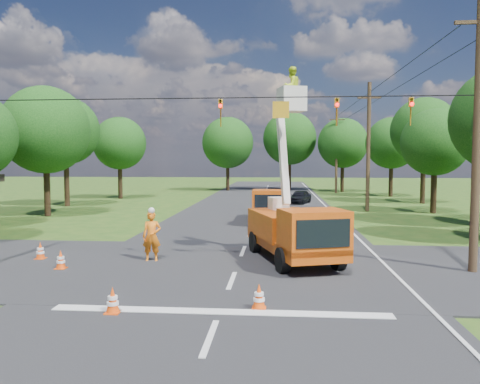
# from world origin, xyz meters

# --- Properties ---
(ground) EXTENTS (140.00, 140.00, 0.00)m
(ground) POSITION_xyz_m (0.00, 20.00, 0.00)
(ground) COLOR #234C16
(ground) RESTS_ON ground
(road_main) EXTENTS (12.00, 100.00, 0.06)m
(road_main) POSITION_xyz_m (0.00, 20.00, 0.00)
(road_main) COLOR black
(road_main) RESTS_ON ground
(road_cross) EXTENTS (56.00, 10.00, 0.07)m
(road_cross) POSITION_xyz_m (0.00, 2.00, 0.00)
(road_cross) COLOR black
(road_cross) RESTS_ON ground
(stop_bar) EXTENTS (9.00, 0.45, 0.02)m
(stop_bar) POSITION_xyz_m (0.00, -3.20, 0.00)
(stop_bar) COLOR silver
(stop_bar) RESTS_ON ground
(edge_line) EXTENTS (0.12, 90.00, 0.02)m
(edge_line) POSITION_xyz_m (5.60, 20.00, 0.00)
(edge_line) COLOR silver
(edge_line) RESTS_ON ground
(bucket_truck) EXTENTS (3.96, 6.46, 7.72)m
(bucket_truck) POSITION_xyz_m (2.17, 3.27, 1.62)
(bucket_truck) COLOR #D14B0E
(bucket_truck) RESTS_ON ground
(second_truck) EXTENTS (2.43, 5.95, 2.21)m
(second_truck) POSITION_xyz_m (1.04, 14.82, 1.15)
(second_truck) COLOR #D14B0E
(second_truck) RESTS_ON ground
(ground_worker) EXTENTS (0.78, 0.56, 2.01)m
(ground_worker) POSITION_xyz_m (-3.47, 2.83, 1.01)
(ground_worker) COLOR orange
(ground_worker) RESTS_ON ground
(distant_car) EXTENTS (2.54, 3.91, 1.24)m
(distant_car) POSITION_xyz_m (3.52, 27.93, 0.62)
(distant_car) COLOR black
(distant_car) RESTS_ON ground
(traffic_cone_0) EXTENTS (0.38, 0.38, 0.71)m
(traffic_cone_0) POSITION_xyz_m (-2.79, -3.47, 0.36)
(traffic_cone_0) COLOR #F44C0C
(traffic_cone_0) RESTS_ON ground
(traffic_cone_1) EXTENTS (0.38, 0.38, 0.71)m
(traffic_cone_1) POSITION_xyz_m (1.02, -2.82, 0.36)
(traffic_cone_1) COLOR #F44C0C
(traffic_cone_1) RESTS_ON ground
(traffic_cone_2) EXTENTS (0.38, 0.38, 0.71)m
(traffic_cone_2) POSITION_xyz_m (1.84, 6.70, 0.36)
(traffic_cone_2) COLOR #F44C0C
(traffic_cone_2) RESTS_ON ground
(traffic_cone_3) EXTENTS (0.38, 0.38, 0.71)m
(traffic_cone_3) POSITION_xyz_m (3.28, 10.39, 0.36)
(traffic_cone_3) COLOR #F44C0C
(traffic_cone_3) RESTS_ON ground
(traffic_cone_4) EXTENTS (0.38, 0.38, 0.71)m
(traffic_cone_4) POSITION_xyz_m (-6.45, 1.22, 0.36)
(traffic_cone_4) COLOR #F44C0C
(traffic_cone_4) RESTS_ON ground
(traffic_cone_5) EXTENTS (0.38, 0.38, 0.71)m
(traffic_cone_5) POSITION_xyz_m (-8.07, 2.81, 0.36)
(traffic_cone_5) COLOR #F44C0C
(traffic_cone_5) RESTS_ON ground
(traffic_cone_7) EXTENTS (0.38, 0.38, 0.71)m
(traffic_cone_7) POSITION_xyz_m (3.19, 17.31, 0.36)
(traffic_cone_7) COLOR #F44C0C
(traffic_cone_7) RESTS_ON ground
(pole_right_near) EXTENTS (1.80, 0.30, 10.00)m
(pole_right_near) POSITION_xyz_m (8.50, 2.00, 5.11)
(pole_right_near) COLOR #4C3823
(pole_right_near) RESTS_ON ground
(pole_right_mid) EXTENTS (1.80, 0.30, 10.00)m
(pole_right_mid) POSITION_xyz_m (8.50, 22.00, 5.11)
(pole_right_mid) COLOR #4C3823
(pole_right_mid) RESTS_ON ground
(pole_right_far) EXTENTS (1.80, 0.30, 10.00)m
(pole_right_far) POSITION_xyz_m (8.50, 42.00, 5.11)
(pole_right_far) COLOR #4C3823
(pole_right_far) RESTS_ON ground
(signal_span) EXTENTS (18.00, 0.29, 1.07)m
(signal_span) POSITION_xyz_m (2.23, 1.99, 5.88)
(signal_span) COLOR black
(signal_span) RESTS_ON ground
(tree_left_d) EXTENTS (6.20, 6.20, 9.24)m
(tree_left_d) POSITION_xyz_m (-15.00, 17.00, 6.12)
(tree_left_d) COLOR #382616
(tree_left_d) RESTS_ON ground
(tree_left_e) EXTENTS (5.80, 5.80, 9.41)m
(tree_left_e) POSITION_xyz_m (-16.80, 24.00, 6.49)
(tree_left_e) COLOR #382616
(tree_left_e) RESTS_ON ground
(tree_left_f) EXTENTS (5.40, 5.40, 8.40)m
(tree_left_f) POSITION_xyz_m (-14.80, 32.00, 5.69)
(tree_left_f) COLOR #382616
(tree_left_f) RESTS_ON ground
(tree_right_c) EXTENTS (5.00, 5.00, 7.83)m
(tree_right_c) POSITION_xyz_m (13.20, 21.00, 5.31)
(tree_right_c) COLOR #382616
(tree_right_c) RESTS_ON ground
(tree_right_d) EXTENTS (6.00, 6.00, 9.70)m
(tree_right_d) POSITION_xyz_m (14.80, 29.00, 6.68)
(tree_right_d) COLOR #382616
(tree_right_d) RESTS_ON ground
(tree_right_e) EXTENTS (5.60, 5.60, 8.63)m
(tree_right_e) POSITION_xyz_m (13.80, 37.00, 5.81)
(tree_right_e) COLOR #382616
(tree_right_e) RESTS_ON ground
(tree_far_a) EXTENTS (6.60, 6.60, 9.50)m
(tree_far_a) POSITION_xyz_m (-5.00, 45.00, 6.19)
(tree_far_a) COLOR #382616
(tree_far_a) RESTS_ON ground
(tree_far_b) EXTENTS (7.00, 7.00, 10.32)m
(tree_far_b) POSITION_xyz_m (3.00, 47.00, 6.81)
(tree_far_b) COLOR #382616
(tree_far_b) RESTS_ON ground
(tree_far_c) EXTENTS (6.20, 6.20, 9.18)m
(tree_far_c) POSITION_xyz_m (9.50, 44.00, 6.06)
(tree_far_c) COLOR #382616
(tree_far_c) RESTS_ON ground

